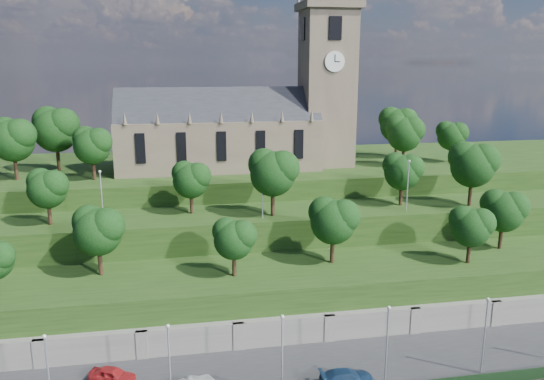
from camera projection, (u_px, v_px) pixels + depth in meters
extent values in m
cube|color=#2D2D30|center=(295.00, 380.00, 52.75)|extent=(160.00, 12.00, 2.00)
cube|color=slate|center=(283.00, 337.00, 58.15)|extent=(160.00, 2.00, 5.00)
cube|color=slate|center=(40.00, 363.00, 53.11)|extent=(1.20, 0.60, 5.00)
cube|color=slate|center=(143.00, 353.00, 54.82)|extent=(1.20, 0.60, 5.00)
cube|color=slate|center=(239.00, 345.00, 56.53)|extent=(1.20, 0.60, 5.00)
cube|color=slate|center=(329.00, 336.00, 58.24)|extent=(1.20, 0.60, 5.00)
cube|color=slate|center=(414.00, 329.00, 59.95)|extent=(1.20, 0.60, 5.00)
cube|color=slate|center=(495.00, 321.00, 61.66)|extent=(1.20, 0.60, 5.00)
cube|color=#203C14|center=(273.00, 301.00, 63.54)|extent=(160.00, 12.00, 8.00)
cube|color=#203C14|center=(259.00, 253.00, 73.60)|extent=(160.00, 10.00, 12.00)
cube|color=#203C14|center=(241.00, 204.00, 93.35)|extent=(160.00, 32.00, 15.00)
cube|color=brown|center=(219.00, 144.00, 86.15)|extent=(32.00, 12.00, 8.00)
cube|color=#23252B|center=(218.00, 119.00, 85.22)|extent=(32.00, 10.18, 10.18)
cone|color=brown|center=(125.00, 119.00, 76.87)|extent=(0.70, 0.70, 1.80)
cone|color=brown|center=(157.00, 118.00, 77.67)|extent=(0.70, 0.70, 1.80)
cone|color=brown|center=(189.00, 118.00, 78.47)|extent=(0.70, 0.70, 1.80)
cone|color=brown|center=(221.00, 117.00, 79.27)|extent=(0.70, 0.70, 1.80)
cone|color=brown|center=(252.00, 116.00, 80.06)|extent=(0.70, 0.70, 1.80)
cone|color=brown|center=(282.00, 116.00, 80.86)|extent=(0.70, 0.70, 1.80)
cone|color=brown|center=(312.00, 115.00, 81.66)|extent=(0.70, 0.70, 1.80)
cube|color=black|center=(140.00, 148.00, 78.16)|extent=(1.40, 0.25, 4.50)
cube|color=black|center=(182.00, 147.00, 79.19)|extent=(1.40, 0.25, 4.50)
cube|color=black|center=(222.00, 146.00, 80.22)|extent=(1.40, 0.25, 4.50)
cube|color=black|center=(261.00, 145.00, 81.24)|extent=(1.40, 0.25, 4.50)
cube|color=black|center=(299.00, 144.00, 82.27)|extent=(1.40, 0.25, 4.50)
cube|color=brown|center=(327.00, 90.00, 87.25)|extent=(8.00, 8.00, 25.00)
cube|color=brown|center=(329.00, 6.00, 84.19)|extent=(9.20, 9.20, 1.20)
cone|color=brown|center=(299.00, 0.00, 87.05)|extent=(0.80, 0.80, 1.60)
cone|color=brown|center=(345.00, 1.00, 88.42)|extent=(0.80, 0.80, 1.60)
cube|color=black|center=(335.00, 28.00, 81.12)|extent=(2.00, 0.25, 3.50)
cube|color=black|center=(321.00, 31.00, 88.93)|extent=(2.00, 0.25, 3.50)
cube|color=black|center=(303.00, 29.00, 84.33)|extent=(0.25, 2.00, 3.50)
cube|color=black|center=(352.00, 30.00, 85.72)|extent=(0.25, 2.00, 3.50)
cylinder|color=white|center=(335.00, 61.00, 82.25)|extent=(3.20, 0.30, 3.20)
cylinder|color=white|center=(352.00, 62.00, 86.90)|extent=(0.30, 3.20, 3.20)
cube|color=black|center=(335.00, 58.00, 81.96)|extent=(0.12, 0.05, 1.10)
cube|color=black|center=(337.00, 61.00, 82.15)|extent=(0.80, 0.05, 0.12)
sphere|color=black|center=(0.00, 256.00, 54.28)|extent=(3.10, 3.10, 3.10)
cylinder|color=black|center=(100.00, 260.00, 60.71)|extent=(0.52, 0.52, 3.52)
sphere|color=black|center=(98.00, 232.00, 59.92)|extent=(5.48, 5.48, 5.48)
sphere|color=black|center=(107.00, 226.00, 59.39)|extent=(4.11, 4.11, 4.11)
sphere|color=black|center=(89.00, 221.00, 60.15)|extent=(3.84, 3.84, 3.84)
cylinder|color=black|center=(234.00, 264.00, 60.50)|extent=(0.49, 0.49, 2.93)
sphere|color=black|center=(234.00, 240.00, 59.83)|extent=(4.56, 4.56, 4.56)
sphere|color=black|center=(242.00, 235.00, 59.39)|extent=(3.42, 3.42, 3.42)
sphere|color=black|center=(226.00, 231.00, 60.03)|extent=(3.19, 3.19, 3.19)
cylinder|color=black|center=(332.00, 249.00, 64.43)|extent=(0.52, 0.52, 3.53)
sphere|color=black|center=(333.00, 222.00, 63.63)|extent=(5.48, 5.48, 5.48)
sphere|color=black|center=(343.00, 216.00, 63.10)|extent=(4.11, 4.11, 4.11)
sphere|color=black|center=(324.00, 212.00, 63.87)|extent=(3.84, 3.84, 3.84)
cylinder|color=black|center=(469.00, 251.00, 64.41)|extent=(0.50, 0.50, 3.05)
sphere|color=black|center=(471.00, 228.00, 63.72)|extent=(4.74, 4.74, 4.74)
sphere|color=black|center=(481.00, 223.00, 63.26)|extent=(3.56, 3.56, 3.56)
sphere|color=black|center=(463.00, 219.00, 63.92)|extent=(3.32, 3.32, 3.32)
cylinder|color=black|center=(501.00, 236.00, 69.37)|extent=(0.51, 0.51, 3.40)
sphere|color=black|center=(503.00, 212.00, 68.60)|extent=(5.30, 5.30, 5.30)
sphere|color=black|center=(514.00, 207.00, 68.09)|extent=(3.97, 3.97, 3.97)
sphere|color=black|center=(495.00, 203.00, 68.83)|extent=(3.71, 3.71, 3.71)
cylinder|color=black|center=(49.00, 213.00, 66.31)|extent=(0.50, 0.50, 3.07)
sphere|color=black|center=(47.00, 190.00, 65.62)|extent=(4.78, 4.78, 4.78)
sphere|color=black|center=(54.00, 184.00, 65.16)|extent=(3.59, 3.59, 3.59)
sphere|color=black|center=(40.00, 181.00, 65.83)|extent=(3.35, 3.35, 3.35)
cylinder|color=black|center=(192.00, 202.00, 71.25)|extent=(0.50, 0.50, 3.07)
sphere|color=black|center=(191.00, 181.00, 70.56)|extent=(4.77, 4.77, 4.77)
sphere|color=black|center=(198.00, 176.00, 70.10)|extent=(3.58, 3.58, 3.58)
sphere|color=black|center=(184.00, 173.00, 70.77)|extent=(3.34, 3.34, 3.34)
cylinder|color=black|center=(273.00, 201.00, 70.10)|extent=(0.53, 0.53, 3.86)
sphere|color=black|center=(273.00, 174.00, 69.23)|extent=(6.00, 6.00, 6.00)
sphere|color=black|center=(283.00, 168.00, 68.65)|extent=(4.50, 4.50, 4.50)
sphere|color=black|center=(264.00, 164.00, 69.49)|extent=(4.20, 4.20, 4.20)
cylinder|color=black|center=(401.00, 194.00, 75.32)|extent=(0.50, 0.50, 3.25)
sphere|color=black|center=(402.00, 172.00, 74.59)|extent=(5.05, 5.05, 5.05)
sphere|color=black|center=(411.00, 168.00, 74.10)|extent=(3.79, 3.79, 3.79)
sphere|color=black|center=(395.00, 165.00, 74.80)|extent=(3.53, 3.53, 3.53)
cylinder|color=black|center=(470.00, 192.00, 74.96)|extent=(0.53, 0.53, 3.93)
sphere|color=black|center=(473.00, 166.00, 74.07)|extent=(6.12, 6.12, 6.12)
sphere|color=black|center=(484.00, 160.00, 73.48)|extent=(4.59, 4.59, 4.59)
sphere|color=black|center=(463.00, 156.00, 74.33)|extent=(4.28, 4.28, 4.28)
cylinder|color=black|center=(16.00, 167.00, 77.65)|extent=(0.54, 0.54, 3.96)
sphere|color=black|center=(13.00, 141.00, 76.76)|extent=(6.16, 6.16, 6.16)
sphere|color=black|center=(20.00, 135.00, 76.16)|extent=(4.62, 4.62, 4.62)
sphere|color=black|center=(5.00, 132.00, 77.02)|extent=(4.31, 4.31, 4.31)
cylinder|color=black|center=(58.00, 157.00, 84.15)|extent=(0.56, 0.56, 4.40)
sphere|color=black|center=(56.00, 130.00, 83.16)|extent=(6.84, 6.84, 6.84)
sphere|color=black|center=(63.00, 124.00, 82.50)|extent=(5.13, 5.13, 5.13)
sphere|color=black|center=(48.00, 121.00, 83.45)|extent=(4.79, 4.79, 4.79)
cylinder|color=black|center=(94.00, 168.00, 77.73)|extent=(0.51, 0.51, 3.39)
sphere|color=black|center=(92.00, 146.00, 76.96)|extent=(5.27, 5.27, 5.27)
sphere|color=black|center=(99.00, 141.00, 76.45)|extent=(3.95, 3.95, 3.95)
sphere|color=black|center=(85.00, 139.00, 77.19)|extent=(3.69, 3.69, 3.69)
cylinder|color=black|center=(403.00, 155.00, 88.02)|extent=(0.52, 0.52, 3.60)
sphere|color=black|center=(404.00, 135.00, 87.21)|extent=(5.60, 5.60, 5.60)
sphere|color=black|center=(413.00, 130.00, 86.66)|extent=(4.20, 4.20, 4.20)
sphere|color=black|center=(397.00, 127.00, 87.45)|extent=(3.92, 3.92, 3.92)
cylinder|color=black|center=(396.00, 147.00, 96.01)|extent=(0.54, 0.54, 3.94)
sphere|color=black|center=(397.00, 126.00, 95.12)|extent=(6.13, 6.13, 6.13)
sphere|color=black|center=(406.00, 121.00, 94.52)|extent=(4.60, 4.60, 4.60)
sphere|color=black|center=(390.00, 119.00, 95.38)|extent=(4.29, 4.29, 4.29)
cylinder|color=black|center=(450.00, 153.00, 91.62)|extent=(0.50, 0.50, 3.06)
sphere|color=black|center=(451.00, 136.00, 90.93)|extent=(4.77, 4.77, 4.77)
sphere|color=black|center=(458.00, 132.00, 90.47)|extent=(3.57, 3.57, 3.57)
sphere|color=black|center=(446.00, 131.00, 91.14)|extent=(3.34, 3.34, 3.34)
cylinder|color=#B2B2B7|center=(49.00, 380.00, 44.50)|extent=(0.16, 0.16, 7.74)
sphere|color=silver|center=(44.00, 336.00, 43.57)|extent=(0.36, 0.36, 0.36)
cylinder|color=#B2B2B7|center=(170.00, 368.00, 46.21)|extent=(0.16, 0.16, 7.74)
sphere|color=silver|center=(168.00, 326.00, 45.28)|extent=(0.36, 0.36, 0.36)
cylinder|color=#B2B2B7|center=(282.00, 357.00, 47.92)|extent=(0.16, 0.16, 7.74)
sphere|color=silver|center=(282.00, 317.00, 46.99)|extent=(0.36, 0.36, 0.36)
cylinder|color=#B2B2B7|center=(387.00, 347.00, 49.63)|extent=(0.16, 0.16, 7.74)
sphere|color=silver|center=(389.00, 308.00, 48.70)|extent=(0.36, 0.36, 0.36)
cylinder|color=#B2B2B7|center=(484.00, 337.00, 51.34)|extent=(0.16, 0.16, 7.74)
sphere|color=silver|center=(488.00, 299.00, 50.41)|extent=(0.36, 0.36, 0.36)
cylinder|color=#B2B2B7|center=(102.00, 200.00, 65.11)|extent=(0.16, 0.16, 6.81)
sphere|color=silver|center=(100.00, 172.00, 64.29)|extent=(0.36, 0.36, 0.36)
cylinder|color=#B2B2B7|center=(262.00, 193.00, 68.53)|extent=(0.16, 0.16, 6.81)
sphere|color=silver|center=(262.00, 166.00, 67.71)|extent=(0.36, 0.36, 0.36)
cylinder|color=#B2B2B7|center=(408.00, 187.00, 71.95)|extent=(0.16, 0.16, 6.81)
sphere|color=silver|center=(409.00, 161.00, 71.13)|extent=(0.36, 0.36, 0.36)
imported|color=maroon|center=(112.00, 375.00, 50.55)|extent=(4.80, 3.36, 1.52)
imported|color=#162E4E|center=(347.00, 377.00, 50.18)|extent=(5.29, 2.29, 1.52)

